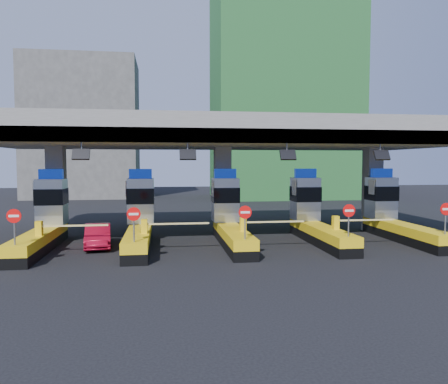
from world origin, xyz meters
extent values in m
plane|color=black|center=(0.00, 0.00, 0.00)|extent=(120.00, 120.00, 0.00)
cube|color=slate|center=(0.00, 3.00, 6.25)|extent=(28.00, 12.00, 1.50)
cube|color=#4C4C49|center=(0.00, -2.70, 5.85)|extent=(28.00, 0.60, 0.70)
cube|color=slate|center=(-10.00, 3.00, 2.75)|extent=(1.00, 1.00, 5.50)
cube|color=slate|center=(0.00, 3.00, 2.75)|extent=(1.00, 1.00, 5.50)
cube|color=slate|center=(10.00, 3.00, 2.75)|extent=(1.00, 1.00, 5.50)
cylinder|color=slate|center=(-7.50, -2.70, 5.25)|extent=(0.06, 0.06, 0.50)
cube|color=black|center=(-7.50, -2.90, 4.90)|extent=(0.80, 0.38, 0.54)
cylinder|color=slate|center=(-2.50, -2.70, 5.25)|extent=(0.06, 0.06, 0.50)
cube|color=black|center=(-2.50, -2.90, 4.90)|extent=(0.80, 0.38, 0.54)
cylinder|color=slate|center=(2.50, -2.70, 5.25)|extent=(0.06, 0.06, 0.50)
cube|color=black|center=(2.50, -2.90, 4.90)|extent=(0.80, 0.38, 0.54)
cylinder|color=slate|center=(7.50, -2.70, 5.25)|extent=(0.06, 0.06, 0.50)
cube|color=black|center=(7.50, -2.90, 4.90)|extent=(0.80, 0.38, 0.54)
cube|color=black|center=(-10.00, -1.00, 0.25)|extent=(1.20, 8.00, 0.50)
cube|color=#E5B70C|center=(-10.00, -1.00, 0.75)|extent=(1.20, 8.00, 0.50)
cube|color=#9EA3A8|center=(-10.00, 1.80, 2.30)|extent=(1.50, 1.50, 2.60)
cube|color=black|center=(-10.00, 1.78, 2.60)|extent=(1.56, 1.56, 0.90)
cube|color=#0C2DBF|center=(-10.00, 1.80, 3.88)|extent=(1.30, 0.35, 0.55)
cube|color=white|center=(-10.80, 1.50, 3.00)|extent=(0.06, 0.70, 0.90)
cylinder|color=slate|center=(-10.00, -4.60, 1.65)|extent=(0.07, 0.07, 1.30)
cylinder|color=red|center=(-10.00, -4.63, 2.25)|extent=(0.60, 0.04, 0.60)
cube|color=white|center=(-10.00, -4.65, 2.25)|extent=(0.42, 0.02, 0.10)
cube|color=#E5B70C|center=(-9.65, -2.20, 1.35)|extent=(0.30, 0.35, 0.70)
cube|color=white|center=(-8.00, -2.20, 1.45)|extent=(3.20, 0.08, 0.08)
cube|color=black|center=(-5.00, -1.00, 0.25)|extent=(1.20, 8.00, 0.50)
cube|color=#E5B70C|center=(-5.00, -1.00, 0.75)|extent=(1.20, 8.00, 0.50)
cube|color=#9EA3A8|center=(-5.00, 1.80, 2.30)|extent=(1.50, 1.50, 2.60)
cube|color=black|center=(-5.00, 1.78, 2.60)|extent=(1.56, 1.56, 0.90)
cube|color=#0C2DBF|center=(-5.00, 1.80, 3.88)|extent=(1.30, 0.35, 0.55)
cube|color=white|center=(-5.80, 1.50, 3.00)|extent=(0.06, 0.70, 0.90)
cylinder|color=slate|center=(-5.00, -4.60, 1.65)|extent=(0.07, 0.07, 1.30)
cylinder|color=red|center=(-5.00, -4.63, 2.25)|extent=(0.60, 0.04, 0.60)
cube|color=white|center=(-5.00, -4.65, 2.25)|extent=(0.42, 0.02, 0.10)
cube|color=#E5B70C|center=(-4.65, -2.20, 1.35)|extent=(0.30, 0.35, 0.70)
cube|color=white|center=(-3.00, -2.20, 1.45)|extent=(3.20, 0.08, 0.08)
cube|color=black|center=(0.00, -1.00, 0.25)|extent=(1.20, 8.00, 0.50)
cube|color=#E5B70C|center=(0.00, -1.00, 0.75)|extent=(1.20, 8.00, 0.50)
cube|color=#9EA3A8|center=(0.00, 1.80, 2.30)|extent=(1.50, 1.50, 2.60)
cube|color=black|center=(0.00, 1.78, 2.60)|extent=(1.56, 1.56, 0.90)
cube|color=#0C2DBF|center=(0.00, 1.80, 3.88)|extent=(1.30, 0.35, 0.55)
cube|color=white|center=(-0.80, 1.50, 3.00)|extent=(0.06, 0.70, 0.90)
cylinder|color=slate|center=(0.00, -4.60, 1.65)|extent=(0.07, 0.07, 1.30)
cylinder|color=red|center=(0.00, -4.63, 2.25)|extent=(0.60, 0.04, 0.60)
cube|color=white|center=(0.00, -4.65, 2.25)|extent=(0.42, 0.02, 0.10)
cube|color=#E5B70C|center=(0.35, -2.20, 1.35)|extent=(0.30, 0.35, 0.70)
cube|color=white|center=(2.00, -2.20, 1.45)|extent=(3.20, 0.08, 0.08)
cube|color=black|center=(5.00, -1.00, 0.25)|extent=(1.20, 8.00, 0.50)
cube|color=#E5B70C|center=(5.00, -1.00, 0.75)|extent=(1.20, 8.00, 0.50)
cube|color=#9EA3A8|center=(5.00, 1.80, 2.30)|extent=(1.50, 1.50, 2.60)
cube|color=black|center=(5.00, 1.78, 2.60)|extent=(1.56, 1.56, 0.90)
cube|color=#0C2DBF|center=(5.00, 1.80, 3.88)|extent=(1.30, 0.35, 0.55)
cube|color=white|center=(4.20, 1.50, 3.00)|extent=(0.06, 0.70, 0.90)
cylinder|color=slate|center=(5.00, -4.60, 1.65)|extent=(0.07, 0.07, 1.30)
cylinder|color=red|center=(5.00, -4.63, 2.25)|extent=(0.60, 0.04, 0.60)
cube|color=white|center=(5.00, -4.65, 2.25)|extent=(0.42, 0.02, 0.10)
cube|color=#E5B70C|center=(5.35, -2.20, 1.35)|extent=(0.30, 0.35, 0.70)
cube|color=white|center=(7.00, -2.20, 1.45)|extent=(3.20, 0.08, 0.08)
cube|color=black|center=(10.00, -1.00, 0.25)|extent=(1.20, 8.00, 0.50)
cube|color=#E5B70C|center=(10.00, -1.00, 0.75)|extent=(1.20, 8.00, 0.50)
cube|color=#9EA3A8|center=(10.00, 1.80, 2.30)|extent=(1.50, 1.50, 2.60)
cube|color=black|center=(10.00, 1.78, 2.60)|extent=(1.56, 1.56, 0.90)
cube|color=#0C2DBF|center=(10.00, 1.80, 3.88)|extent=(1.30, 0.35, 0.55)
cube|color=white|center=(9.20, 1.50, 3.00)|extent=(0.06, 0.70, 0.90)
cylinder|color=slate|center=(10.00, -4.60, 1.65)|extent=(0.07, 0.07, 1.30)
cylinder|color=red|center=(10.00, -4.63, 2.25)|extent=(0.60, 0.04, 0.60)
cube|color=white|center=(10.00, -4.65, 2.25)|extent=(0.42, 0.02, 0.10)
cube|color=#E5B70C|center=(10.35, -2.20, 1.35)|extent=(0.30, 0.35, 0.70)
cube|color=#1E5926|center=(12.00, 32.00, 14.00)|extent=(18.00, 12.00, 28.00)
cube|color=#4C4C49|center=(-14.00, 36.00, 9.00)|extent=(14.00, 10.00, 18.00)
imported|color=#A30C25|center=(-7.18, -0.30, 0.61)|extent=(1.75, 3.86, 1.23)
camera|label=1|loc=(-3.73, -24.11, 4.48)|focal=35.00mm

